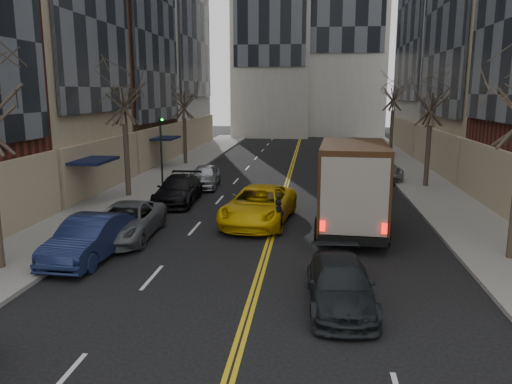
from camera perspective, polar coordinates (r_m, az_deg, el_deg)
sidewalk_left at (r=36.13m, az=-10.72°, el=1.80°), size 4.00×66.00×0.15m
sidewalk_right at (r=35.29m, az=18.44°, el=1.18°), size 4.00×66.00×0.15m
tree_lf_mid at (r=28.97m, az=-14.98°, el=12.24°), size 3.20×3.20×8.91m
tree_lf_far at (r=41.36m, az=-8.28°, el=11.36°), size 3.20×3.20×8.12m
tree_rt_mid at (r=32.80m, az=19.48°, el=11.09°), size 3.20×3.20×8.32m
tree_rt_far at (r=47.55m, az=15.51°, el=11.93°), size 3.20×3.20×9.11m
traffic_signal at (r=30.56m, az=-10.79°, el=5.26°), size 0.29×0.26×4.70m
ups_truck at (r=21.81m, az=10.98°, el=0.56°), size 3.25×7.27×3.90m
observer_sedan at (r=14.52m, az=9.62°, el=-10.38°), size 2.00×4.52×1.29m
taxi at (r=23.05m, az=0.34°, el=-1.52°), size 3.45×6.28×1.67m
pedestrian at (r=21.08m, az=2.67°, el=-2.91°), size 0.54×0.66×1.56m
parked_lf_b at (r=19.08m, az=-18.50°, el=-5.05°), size 1.88×4.82×1.56m
parked_lf_c at (r=21.32m, az=-14.69°, el=-3.28°), size 2.62×5.30×1.45m
parked_lf_d at (r=27.49m, az=-8.88°, el=0.25°), size 2.27×5.14×1.47m
parked_lf_e at (r=31.76m, az=-5.86°, el=1.81°), size 2.02×4.35×1.44m
parked_rt_a at (r=29.27m, az=13.17°, el=0.57°), size 1.72×3.97×1.27m
parked_rt_b at (r=35.60m, az=13.96°, el=2.63°), size 2.68×5.51×1.51m
parked_rt_c at (r=46.38m, az=12.27°, el=4.59°), size 2.31×4.82×1.36m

